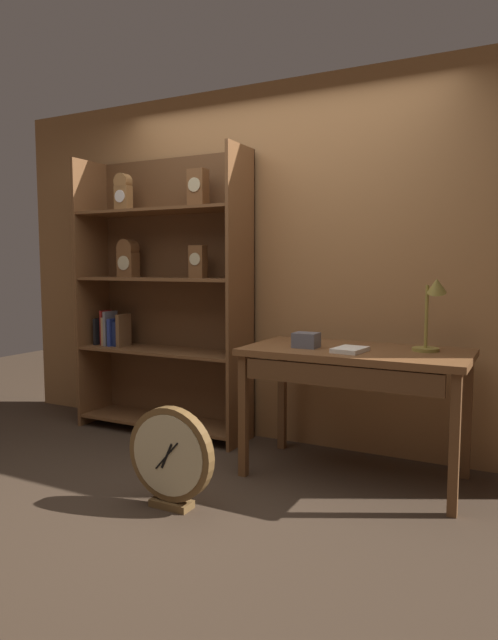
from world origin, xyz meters
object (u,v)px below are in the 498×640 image
(open_repair_manual, at_px, (350,350))
(bookshelf, at_px, (162,297))
(workbench, at_px, (354,364))
(toolbox_small, at_px, (306,340))
(round_clock_large, at_px, (171,457))
(desk_lamp, at_px, (432,308))

(open_repair_manual, bearing_deg, bookshelf, 172.79)
(workbench, bearing_deg, bookshelf, 169.34)
(toolbox_small, relative_size, round_clock_large, 0.27)
(bookshelf, xyz_separation_m, toolbox_small, (1.34, -0.36, -0.22))
(desk_lamp, height_order, open_repair_manual, desk_lamp)
(desk_lamp, height_order, toolbox_small, desk_lamp)
(workbench, bearing_deg, round_clock_large, -131.24)
(bookshelf, bearing_deg, open_repair_manual, -13.90)
(open_repair_manual, bearing_deg, round_clock_large, -128.00)
(desk_lamp, bearing_deg, bookshelf, 174.34)
(workbench, xyz_separation_m, desk_lamp, (0.42, 0.10, 0.35))
(toolbox_small, bearing_deg, desk_lamp, 12.33)
(desk_lamp, relative_size, open_repair_manual, 2.04)
(open_repair_manual, distance_m, round_clock_large, 1.18)
(bookshelf, distance_m, workbench, 1.70)
(workbench, bearing_deg, toolbox_small, -169.74)
(desk_lamp, bearing_deg, toolbox_small, -167.67)
(bookshelf, distance_m, open_repair_manual, 1.70)
(bookshelf, xyz_separation_m, open_repair_manual, (1.63, -0.40, -0.25))
(bookshelf, height_order, workbench, bookshelf)
(bookshelf, height_order, open_repair_manual, bookshelf)
(workbench, bearing_deg, open_repair_manual, -89.96)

